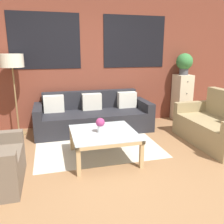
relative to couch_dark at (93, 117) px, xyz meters
The scene contains 10 objects.
ground_plane 1.98m from the couch_dark, 87.55° to the right, with size 16.00×16.00×0.00m, color #8E6642.
wall_back_brick 1.23m from the couch_dark, 80.23° to the left, with size 8.40×0.09×2.80m.
rug 0.82m from the couch_dark, 97.31° to the right, with size 2.09×1.77×0.00m.
couch_dark is the anchor object (origin of this frame).
settee_vintage 2.38m from the couch_dark, 33.17° to the right, with size 0.80×1.50×0.92m.
coffee_table 1.38m from the couch_dark, 94.08° to the right, with size 0.96×0.96×0.43m.
floor_lamp 1.85m from the couch_dark, behind, with size 0.43×0.43×1.56m.
drawer_cabinet 2.19m from the couch_dark, ahead, with size 0.35×0.41×1.07m.
potted_plant 2.42m from the couch_dark, ahead, with size 0.37×0.37×0.48m.
flower_vase 1.41m from the couch_dark, 96.18° to the right, with size 0.13×0.13×0.22m.
Camera 1 is at (-0.94, -2.72, 1.63)m, focal length 38.00 mm.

